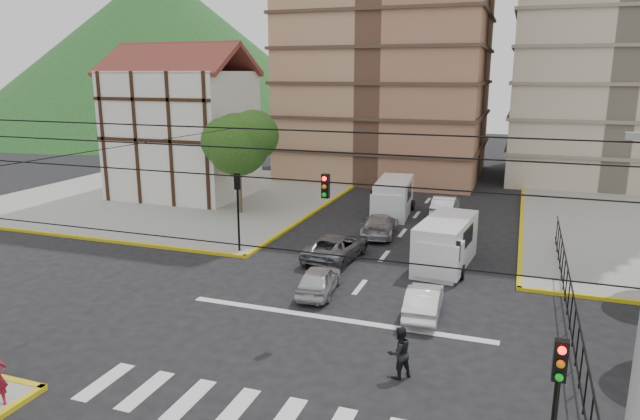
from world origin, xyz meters
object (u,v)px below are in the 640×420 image
at_px(van_right_lane, 445,245).
at_px(pedestrian_crosswalk, 399,352).
at_px(traffic_light_se, 556,403).
at_px(traffic_light_nw, 238,199).
at_px(car_white_front_right, 424,301).
at_px(car_silver_front_left, 319,280).
at_px(van_left_lane, 393,199).

distance_m(van_right_lane, pedestrian_crosswalk, 11.62).
height_order(van_right_lane, pedestrian_crosswalk, van_right_lane).
relative_size(traffic_light_se, traffic_light_nw, 1.00).
bearing_deg(van_right_lane, car_white_front_right, -83.59).
bearing_deg(van_right_lane, car_silver_front_left, -125.61).
xyz_separation_m(traffic_light_nw, car_silver_front_left, (6.22, -4.15, -2.46)).
relative_size(traffic_light_se, car_silver_front_left, 1.15).
xyz_separation_m(van_right_lane, van_left_lane, (-4.97, 10.10, 0.01)).
height_order(car_silver_front_left, pedestrian_crosswalk, pedestrian_crosswalk).
distance_m(traffic_light_se, car_white_front_right, 11.75).
xyz_separation_m(van_right_lane, car_white_front_right, (0.01, -6.35, -0.58)).
height_order(van_right_lane, van_left_lane, van_left_lane).
relative_size(car_silver_front_left, car_white_front_right, 0.99).
relative_size(car_silver_front_left, pedestrian_crosswalk, 2.15).
height_order(traffic_light_nw, car_silver_front_left, traffic_light_nw).
bearing_deg(van_right_lane, van_left_lane, 122.54).
height_order(car_silver_front_left, car_white_front_right, car_silver_front_left).
distance_m(traffic_light_nw, van_left_lane, 13.15).
xyz_separation_m(car_silver_front_left, pedestrian_crosswalk, (5.00, -6.12, 0.24)).
bearing_deg(traffic_light_nw, car_white_front_right, -24.13).
distance_m(van_left_lane, car_white_front_right, 17.19).
bearing_deg(car_white_front_right, car_silver_front_left, -13.04).
bearing_deg(traffic_light_nw, car_silver_front_left, -33.70).
relative_size(van_left_lane, car_white_front_right, 1.49).
xyz_separation_m(van_right_lane, car_silver_front_left, (-4.94, -5.49, -0.57)).
xyz_separation_m(traffic_light_se, car_white_front_right, (-4.43, 10.60, -2.47)).
bearing_deg(traffic_light_nw, van_left_lane, 61.56).
bearing_deg(traffic_light_se, van_left_lane, 109.17).
height_order(traffic_light_se, traffic_light_nw, same).
height_order(traffic_light_se, van_right_lane, traffic_light_se).
xyz_separation_m(traffic_light_nw, van_right_lane, (11.17, 1.34, -1.89)).
bearing_deg(car_silver_front_left, van_left_lane, -96.05).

